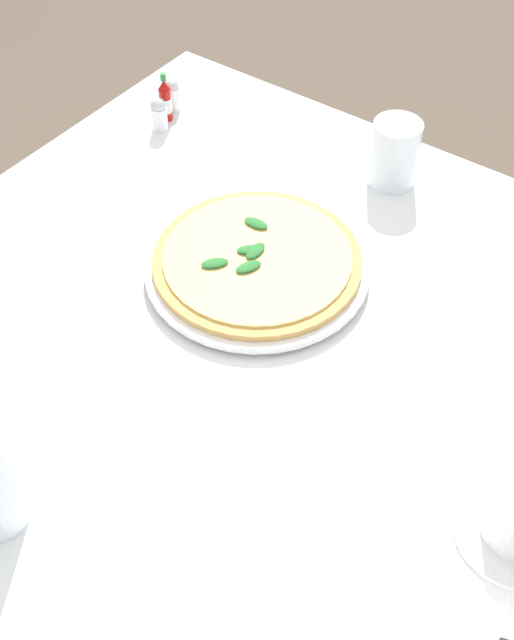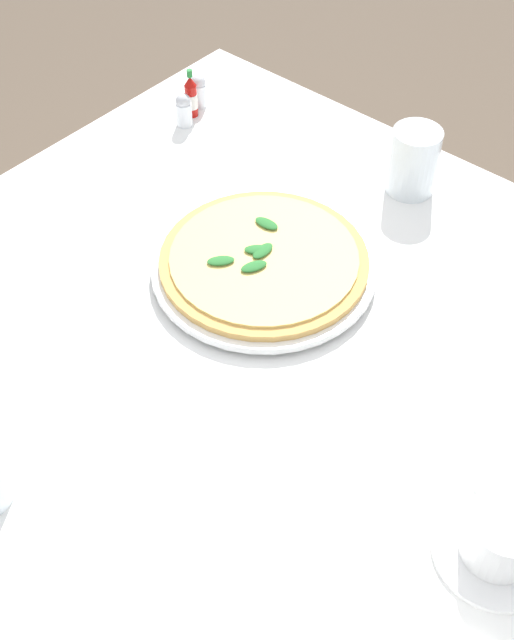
# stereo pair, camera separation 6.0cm
# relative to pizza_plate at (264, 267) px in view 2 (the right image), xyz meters

# --- Properties ---
(dining_table) EXTENTS (1.13, 1.13, 0.76)m
(dining_table) POSITION_rel_pizza_plate_xyz_m (0.17, 0.12, -0.14)
(dining_table) COLOR white
(dining_table) RESTS_ON ground_plane
(pizza_plate) EXTENTS (0.30, 0.30, 0.02)m
(pizza_plate) POSITION_rel_pizza_plate_xyz_m (0.00, 0.00, 0.00)
(pizza_plate) COLOR white
(pizza_plate) RESTS_ON dining_table
(pizza) EXTENTS (0.28, 0.28, 0.02)m
(pizza) POSITION_rel_pizza_plate_xyz_m (0.00, -0.00, 0.01)
(pizza) COLOR tan
(pizza) RESTS_ON pizza_plate
(coffee_cup_near_left) EXTENTS (0.13, 0.13, 0.06)m
(coffee_cup_near_left) POSITION_rel_pizza_plate_xyz_m (0.16, 0.44, 0.02)
(coffee_cup_near_left) COLOR white
(coffee_cup_near_left) RESTS_ON dining_table
(water_glass_right_edge) EXTENTS (0.07, 0.07, 0.10)m
(water_glass_right_edge) POSITION_rel_pizza_plate_xyz_m (-0.28, 0.05, 0.03)
(water_glass_right_edge) COLOR white
(water_glass_right_edge) RESTS_ON dining_table
(hot_sauce_bottle) EXTENTS (0.02, 0.02, 0.08)m
(hot_sauce_bottle) POSITION_rel_pizza_plate_xyz_m (-0.21, -0.33, 0.02)
(hot_sauce_bottle) COLOR #B7140F
(hot_sauce_bottle) RESTS_ON dining_table
(salt_shaker) EXTENTS (0.03, 0.03, 0.06)m
(salt_shaker) POSITION_rel_pizza_plate_xyz_m (-0.18, -0.32, 0.01)
(salt_shaker) COLOR white
(salt_shaker) RESTS_ON dining_table
(pepper_shaker) EXTENTS (0.03, 0.03, 0.06)m
(pepper_shaker) POSITION_rel_pizza_plate_xyz_m (-0.24, -0.34, 0.01)
(pepper_shaker) COLOR white
(pepper_shaker) RESTS_ON dining_table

